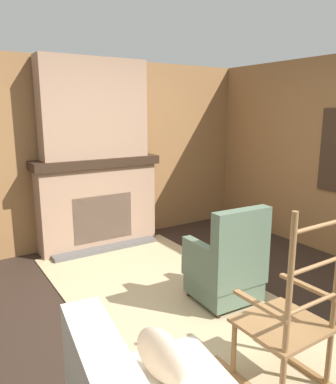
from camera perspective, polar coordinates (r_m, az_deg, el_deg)
The scene contains 11 objects.
ground_plane at distance 3.49m, azimuth 4.26°, elevation -18.78°, with size 14.00×14.00×0.00m, color #2D2119.
wood_panel_wall_left at distance 5.15m, azimuth -11.81°, elevation 5.70°, with size 0.06×5.35×2.46m.
fireplace_hearth at distance 5.06m, azimuth -10.62°, elevation -1.66°, with size 0.56×1.66×1.20m.
chimney_breast at distance 4.93m, azimuth -11.25°, elevation 12.31°, with size 0.31×1.37×1.24m.
area_rug at distance 3.83m, azimuth 0.05°, elevation -15.61°, with size 3.29×1.79×0.01m.
armchair at distance 3.62m, azimuth 8.94°, elevation -11.26°, with size 0.61×0.61×0.97m.
rocking_chair at distance 2.68m, azimuth 17.79°, elevation -19.08°, with size 0.80×0.53×1.28m.
firewood_stack at distance 5.74m, azimuth 11.39°, elevation -5.52°, with size 0.47×0.43×0.13m.
oil_lamp_vase at distance 4.85m, azimuth -16.02°, elevation 5.66°, with size 0.09×0.09×0.22m.
storage_case at distance 5.23m, azimuth -5.22°, elevation 6.29°, with size 0.16×0.27×0.11m.
decorative_plate_on_mantel at distance 5.03m, azimuth -10.46°, elevation 6.64°, with size 0.07×0.25×0.25m.
Camera 1 is at (2.38, -1.81, 1.80)m, focal length 35.00 mm.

